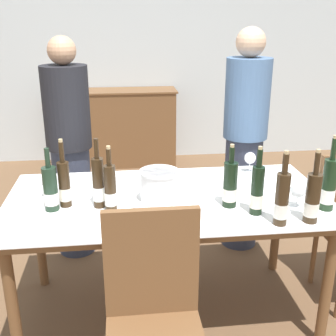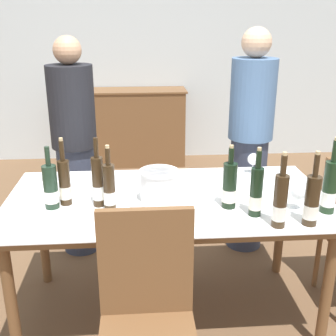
{
  "view_description": "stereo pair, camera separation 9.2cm",
  "coord_description": "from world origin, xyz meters",
  "px_view_note": "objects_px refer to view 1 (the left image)",
  "views": [
    {
      "loc": [
        -0.25,
        -2.2,
        1.76
      ],
      "look_at": [
        0.0,
        0.0,
        0.96
      ],
      "focal_mm": 45.0,
      "sensor_mm": 36.0,
      "label": 1
    },
    {
      "loc": [
        -0.16,
        -2.2,
        1.76
      ],
      "look_at": [
        0.0,
        0.0,
        0.96
      ],
      "focal_mm": 45.0,
      "sensor_mm": 36.0,
      "label": 2
    }
  ],
  "objects_px": {
    "wine_bottle_5": "(230,186)",
    "person_host": "(70,151)",
    "wine_glass_0": "(48,181)",
    "wine_bottle_1": "(282,200)",
    "ice_bucket": "(159,185)",
    "wine_bottle_7": "(64,185)",
    "wine_glass_3": "(140,210)",
    "wine_bottle_2": "(329,186)",
    "wine_bottle_8": "(98,184)",
    "chair_near_front": "(154,310)",
    "person_guest_left": "(244,143)",
    "sideboard_cabinet": "(116,128)",
    "wine_bottle_4": "(110,189)",
    "wine_bottle_0": "(257,191)",
    "wine_bottle_6": "(312,199)",
    "wine_glass_1": "(250,159)",
    "wine_glass_2": "(298,191)",
    "wine_bottle_3": "(51,190)",
    "dining_table": "(168,209)"
  },
  "relations": [
    {
      "from": "wine_bottle_4",
      "to": "wine_bottle_7",
      "type": "relative_size",
      "value": 0.95
    },
    {
      "from": "wine_bottle_6",
      "to": "wine_glass_1",
      "type": "bearing_deg",
      "value": 97.08
    },
    {
      "from": "wine_bottle_2",
      "to": "wine_glass_1",
      "type": "xyz_separation_m",
      "value": [
        -0.24,
        0.61,
        -0.04
      ]
    },
    {
      "from": "ice_bucket",
      "to": "chair_near_front",
      "type": "height_order",
      "value": "chair_near_front"
    },
    {
      "from": "sideboard_cabinet",
      "to": "person_host",
      "type": "distance_m",
      "value": 2.13
    },
    {
      "from": "wine_glass_1",
      "to": "wine_glass_2",
      "type": "relative_size",
      "value": 0.97
    },
    {
      "from": "wine_bottle_7",
      "to": "wine_bottle_1",
      "type": "bearing_deg",
      "value": -17.54
    },
    {
      "from": "wine_bottle_8",
      "to": "chair_near_front",
      "type": "height_order",
      "value": "wine_bottle_8"
    },
    {
      "from": "wine_bottle_0",
      "to": "wine_bottle_2",
      "type": "xyz_separation_m",
      "value": [
        0.39,
        0.01,
        0.01
      ]
    },
    {
      "from": "wine_bottle_4",
      "to": "wine_bottle_6",
      "type": "height_order",
      "value": "wine_bottle_6"
    },
    {
      "from": "ice_bucket",
      "to": "wine_bottle_3",
      "type": "relative_size",
      "value": 0.64
    },
    {
      "from": "wine_bottle_5",
      "to": "wine_glass_2",
      "type": "bearing_deg",
      "value": -9.35
    },
    {
      "from": "chair_near_front",
      "to": "person_guest_left",
      "type": "height_order",
      "value": "person_guest_left"
    },
    {
      "from": "ice_bucket",
      "to": "chair_near_front",
      "type": "bearing_deg",
      "value": -97.67
    },
    {
      "from": "wine_bottle_2",
      "to": "wine_bottle_6",
      "type": "relative_size",
      "value": 1.07
    },
    {
      "from": "wine_bottle_3",
      "to": "chair_near_front",
      "type": "bearing_deg",
      "value": -51.13
    },
    {
      "from": "wine_bottle_0",
      "to": "wine_bottle_3",
      "type": "distance_m",
      "value": 1.08
    },
    {
      "from": "wine_bottle_5",
      "to": "wine_glass_3",
      "type": "relative_size",
      "value": 2.54
    },
    {
      "from": "wine_bottle_2",
      "to": "wine_bottle_4",
      "type": "xyz_separation_m",
      "value": [
        -1.15,
        0.11,
        -0.01
      ]
    },
    {
      "from": "wine_bottle_0",
      "to": "wine_bottle_6",
      "type": "relative_size",
      "value": 0.97
    },
    {
      "from": "wine_bottle_1",
      "to": "wine_bottle_7",
      "type": "bearing_deg",
      "value": 162.46
    },
    {
      "from": "sideboard_cabinet",
      "to": "wine_glass_2",
      "type": "xyz_separation_m",
      "value": [
        1.0,
        -3.11,
        0.41
      ]
    },
    {
      "from": "wine_bottle_0",
      "to": "wine_bottle_5",
      "type": "relative_size",
      "value": 1.05
    },
    {
      "from": "sideboard_cabinet",
      "to": "wine_bottle_7",
      "type": "xyz_separation_m",
      "value": [
        -0.25,
        -2.94,
        0.44
      ]
    },
    {
      "from": "wine_bottle_5",
      "to": "wine_bottle_1",
      "type": "bearing_deg",
      "value": -50.52
    },
    {
      "from": "wine_bottle_2",
      "to": "wine_bottle_4",
      "type": "bearing_deg",
      "value": 174.53
    },
    {
      "from": "wine_bottle_2",
      "to": "wine_bottle_8",
      "type": "xyz_separation_m",
      "value": [
        -1.21,
        0.17,
        -0.0
      ]
    },
    {
      "from": "wine_bottle_6",
      "to": "wine_glass_3",
      "type": "relative_size",
      "value": 2.76
    },
    {
      "from": "wine_bottle_5",
      "to": "wine_bottle_3",
      "type": "bearing_deg",
      "value": 176.29
    },
    {
      "from": "ice_bucket",
      "to": "wine_glass_3",
      "type": "bearing_deg",
      "value": -111.39
    },
    {
      "from": "wine_glass_1",
      "to": "wine_bottle_1",
      "type": "bearing_deg",
      "value": -95.4
    },
    {
      "from": "dining_table",
      "to": "wine_bottle_5",
      "type": "bearing_deg",
      "value": -25.06
    },
    {
      "from": "wine_bottle_0",
      "to": "wine_bottle_8",
      "type": "bearing_deg",
      "value": 167.53
    },
    {
      "from": "wine_bottle_5",
      "to": "person_host",
      "type": "xyz_separation_m",
      "value": [
        -0.95,
        0.97,
        -0.08
      ]
    },
    {
      "from": "wine_bottle_6",
      "to": "person_host",
      "type": "xyz_separation_m",
      "value": [
        -1.31,
        1.2,
        -0.08
      ]
    },
    {
      "from": "wine_bottle_7",
      "to": "wine_glass_3",
      "type": "distance_m",
      "value": 0.5
    },
    {
      "from": "wine_bottle_1",
      "to": "wine_glass_0",
      "type": "xyz_separation_m",
      "value": [
        -1.19,
        0.47,
        -0.03
      ]
    },
    {
      "from": "sideboard_cabinet",
      "to": "wine_bottle_3",
      "type": "relative_size",
      "value": 4.32
    },
    {
      "from": "ice_bucket",
      "to": "person_host",
      "type": "bearing_deg",
      "value": 123.94
    },
    {
      "from": "wine_bottle_0",
      "to": "wine_bottle_8",
      "type": "distance_m",
      "value": 0.84
    },
    {
      "from": "wine_bottle_5",
      "to": "wine_glass_0",
      "type": "bearing_deg",
      "value": 166.77
    },
    {
      "from": "wine_glass_2",
      "to": "person_host",
      "type": "xyz_separation_m",
      "value": [
        -1.31,
        1.03,
        -0.05
      ]
    },
    {
      "from": "ice_bucket",
      "to": "wine_glass_3",
      "type": "distance_m",
      "value": 0.33
    },
    {
      "from": "wine_bottle_3",
      "to": "chair_near_front",
      "type": "relative_size",
      "value": 0.35
    },
    {
      "from": "wine_bottle_0",
      "to": "wine_glass_1",
      "type": "distance_m",
      "value": 0.63
    },
    {
      "from": "wine_bottle_3",
      "to": "wine_bottle_6",
      "type": "xyz_separation_m",
      "value": [
        1.31,
        -0.29,
        0.01
      ]
    },
    {
      "from": "wine_bottle_6",
      "to": "wine_bottle_7",
      "type": "xyz_separation_m",
      "value": [
        -1.25,
        0.33,
        0.0
      ]
    },
    {
      "from": "wine_bottle_7",
      "to": "wine_bottle_6",
      "type": "bearing_deg",
      "value": -14.99
    },
    {
      "from": "sideboard_cabinet",
      "to": "wine_glass_3",
      "type": "relative_size",
      "value": 10.77
    },
    {
      "from": "wine_bottle_0",
      "to": "wine_glass_2",
      "type": "xyz_separation_m",
      "value": [
        0.24,
        0.05,
        -0.03
      ]
    }
  ]
}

